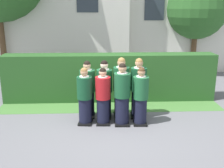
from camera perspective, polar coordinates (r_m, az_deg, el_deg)
name	(u,v)px	position (r m, az deg, el deg)	size (l,w,h in m)	color
ground_plane	(112,123)	(7.52, 0.08, -8.22)	(60.00, 60.00, 0.00)	slate
student_front_row_0	(85,97)	(7.30, -5.71, -2.81)	(0.40, 0.51, 1.55)	black
student_in_red_blazer	(103,98)	(7.27, -1.89, -2.86)	(0.40, 0.46, 1.55)	black
student_front_row_2	(122,96)	(7.21, 2.13, -2.47)	(0.44, 0.49, 1.68)	black
student_front_row_3	(141,98)	(7.27, 6.00, -2.85)	(0.41, 0.46, 1.56)	black
student_rear_row_0	(88,91)	(7.73, -5.12, -1.40)	(0.43, 0.47, 1.64)	black
student_rear_row_1	(104,91)	(7.66, -1.58, -1.41)	(0.43, 0.51, 1.66)	black
student_rear_row_2	(121,89)	(7.69, 1.93, -1.08)	(0.45, 0.54, 1.73)	black
student_rear_row_3	(138,89)	(7.72, 5.53, -1.15)	(0.44, 0.55, 1.71)	black
hedge	(110,77)	(9.17, -0.49, 1.43)	(7.00, 0.70, 1.56)	#285623
school_building_annex	(174,0)	(14.88, 12.76, 16.74)	(6.15, 3.63, 6.59)	silver
oak_tree_right	(197,9)	(13.24, 17.32, 14.73)	(2.71, 2.71, 4.32)	brown
lawn_strip	(111,107)	(8.64, -0.29, -4.88)	(7.00, 0.90, 0.01)	#477A38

